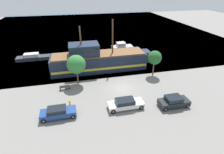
{
  "coord_description": "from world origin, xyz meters",
  "views": [
    {
      "loc": [
        -7.11,
        -23.59,
        15.34
      ],
      "look_at": [
        -1.28,
        2.0,
        1.2
      ],
      "focal_mm": 28.0,
      "sensor_mm": 36.0,
      "label": 1
    }
  ],
  "objects_px": {
    "parked_car_curb_mid": "(126,104)",
    "fire_hydrant": "(70,102)",
    "pirate_ship": "(98,60)",
    "parked_car_curb_front": "(58,112)",
    "bench_promenade_east": "(65,87)",
    "moored_boat_dockside": "(122,47)",
    "moored_boat_outer": "(34,57)",
    "parked_car_curb_rear": "(174,101)"
  },
  "relations": [
    {
      "from": "pirate_ship",
      "to": "bench_promenade_east",
      "type": "bearing_deg",
      "value": -135.87
    },
    {
      "from": "pirate_ship",
      "to": "moored_boat_outer",
      "type": "xyz_separation_m",
      "value": [
        -13.39,
        8.3,
        -1.5
      ]
    },
    {
      "from": "parked_car_curb_mid",
      "to": "fire_hydrant",
      "type": "bearing_deg",
      "value": 161.89
    },
    {
      "from": "pirate_ship",
      "to": "moored_boat_dockside",
      "type": "bearing_deg",
      "value": 52.15
    },
    {
      "from": "pirate_ship",
      "to": "fire_hydrant",
      "type": "height_order",
      "value": "pirate_ship"
    },
    {
      "from": "fire_hydrant",
      "to": "bench_promenade_east",
      "type": "relative_size",
      "value": 0.47
    },
    {
      "from": "moored_boat_outer",
      "to": "fire_hydrant",
      "type": "height_order",
      "value": "moored_boat_outer"
    },
    {
      "from": "parked_car_curb_rear",
      "to": "pirate_ship",
      "type": "bearing_deg",
      "value": 121.01
    },
    {
      "from": "parked_car_curb_mid",
      "to": "fire_hydrant",
      "type": "xyz_separation_m",
      "value": [
        -7.54,
        2.47,
        -0.3
      ]
    },
    {
      "from": "moored_boat_outer",
      "to": "bench_promenade_east",
      "type": "xyz_separation_m",
      "value": [
        6.91,
        -14.58,
        -0.12
      ]
    },
    {
      "from": "fire_hydrant",
      "to": "parked_car_curb_front",
      "type": "bearing_deg",
      "value": -121.96
    },
    {
      "from": "parked_car_curb_front",
      "to": "fire_hydrant",
      "type": "distance_m",
      "value": 2.75
    },
    {
      "from": "parked_car_curb_rear",
      "to": "moored_boat_dockside",
      "type": "bearing_deg",
      "value": 91.69
    },
    {
      "from": "parked_car_curb_mid",
      "to": "parked_car_curb_rear",
      "type": "bearing_deg",
      "value": -8.99
    },
    {
      "from": "parked_car_curb_front",
      "to": "parked_car_curb_rear",
      "type": "height_order",
      "value": "parked_car_curb_rear"
    },
    {
      "from": "pirate_ship",
      "to": "parked_car_curb_front",
      "type": "xyz_separation_m",
      "value": [
        -7.2,
        -12.91,
        -1.34
      ]
    },
    {
      "from": "moored_boat_dockside",
      "to": "moored_boat_outer",
      "type": "distance_m",
      "value": 21.23
    },
    {
      "from": "parked_car_curb_rear",
      "to": "fire_hydrant",
      "type": "relative_size",
      "value": 5.5
    },
    {
      "from": "pirate_ship",
      "to": "parked_car_curb_rear",
      "type": "bearing_deg",
      "value": -58.99
    },
    {
      "from": "fire_hydrant",
      "to": "bench_promenade_east",
      "type": "distance_m",
      "value": 4.37
    },
    {
      "from": "parked_car_curb_front",
      "to": "parked_car_curb_rear",
      "type": "xyz_separation_m",
      "value": [
        15.69,
        -1.21,
        0.04
      ]
    },
    {
      "from": "moored_boat_dockside",
      "to": "parked_car_curb_mid",
      "type": "bearing_deg",
      "value": -104.57
    },
    {
      "from": "parked_car_curb_front",
      "to": "moored_boat_outer",
      "type": "bearing_deg",
      "value": 106.25
    },
    {
      "from": "parked_car_curb_mid",
      "to": "parked_car_curb_rear",
      "type": "relative_size",
      "value": 1.17
    },
    {
      "from": "moored_boat_dockside",
      "to": "fire_hydrant",
      "type": "bearing_deg",
      "value": -123.3
    },
    {
      "from": "moored_boat_outer",
      "to": "fire_hydrant",
      "type": "xyz_separation_m",
      "value": [
        7.63,
        -18.89,
        -0.15
      ]
    },
    {
      "from": "parked_car_curb_mid",
      "to": "fire_hydrant",
      "type": "height_order",
      "value": "parked_car_curb_mid"
    },
    {
      "from": "parked_car_curb_front",
      "to": "bench_promenade_east",
      "type": "bearing_deg",
      "value": 83.7
    },
    {
      "from": "pirate_ship",
      "to": "moored_boat_dockside",
      "type": "height_order",
      "value": "pirate_ship"
    },
    {
      "from": "moored_boat_dockside",
      "to": "parked_car_curb_mid",
      "type": "height_order",
      "value": "moored_boat_dockside"
    },
    {
      "from": "moored_boat_outer",
      "to": "parked_car_curb_mid",
      "type": "distance_m",
      "value": 26.2
    },
    {
      "from": "parked_car_curb_rear",
      "to": "parked_car_curb_front",
      "type": "bearing_deg",
      "value": 175.61
    },
    {
      "from": "moored_boat_dockside",
      "to": "parked_car_curb_front",
      "type": "relative_size",
      "value": 1.17
    },
    {
      "from": "pirate_ship",
      "to": "moored_boat_outer",
      "type": "height_order",
      "value": "pirate_ship"
    },
    {
      "from": "pirate_ship",
      "to": "parked_car_curb_front",
      "type": "distance_m",
      "value": 14.85
    },
    {
      "from": "parked_car_curb_rear",
      "to": "fire_hydrant",
      "type": "height_order",
      "value": "parked_car_curb_rear"
    },
    {
      "from": "pirate_ship",
      "to": "moored_boat_dockside",
      "type": "distance_m",
      "value": 12.74
    },
    {
      "from": "moored_boat_outer",
      "to": "parked_car_curb_mid",
      "type": "height_order",
      "value": "moored_boat_outer"
    },
    {
      "from": "moored_boat_dockside",
      "to": "pirate_ship",
      "type": "bearing_deg",
      "value": -127.85
    },
    {
      "from": "pirate_ship",
      "to": "parked_car_curb_mid",
      "type": "height_order",
      "value": "pirate_ship"
    },
    {
      "from": "parked_car_curb_front",
      "to": "bench_promenade_east",
      "type": "height_order",
      "value": "parked_car_curb_front"
    },
    {
      "from": "moored_boat_outer",
      "to": "fire_hydrant",
      "type": "bearing_deg",
      "value": -68.01
    }
  ]
}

